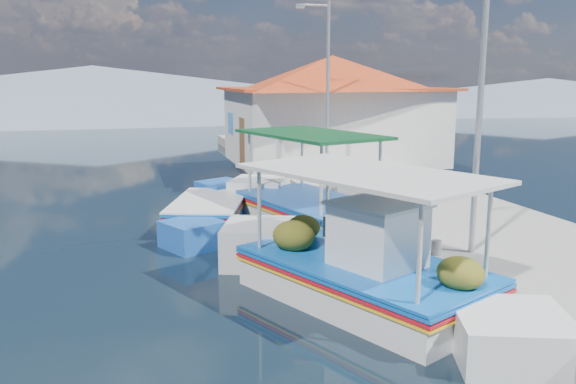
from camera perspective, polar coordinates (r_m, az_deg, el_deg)
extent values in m
plane|color=black|center=(9.32, -0.89, -14.45)|extent=(160.00, 160.00, 0.00)
cube|color=gray|center=(16.69, 13.66, -2.28)|extent=(5.00, 44.00, 0.50)
cylinder|color=#A5A8AD|center=(12.21, 14.21, -5.27)|extent=(0.20, 0.20, 0.30)
cylinder|color=#A5A8AD|center=(17.52, 4.52, -0.03)|extent=(0.20, 0.20, 0.30)
cylinder|color=#A5A8AD|center=(23.16, -0.56, 2.73)|extent=(0.20, 0.20, 0.30)
cube|color=white|center=(10.87, 7.28, -9.42)|extent=(3.94, 5.01, 0.98)
cube|color=white|center=(13.65, 7.79, -4.61)|extent=(2.09, 2.09, 1.08)
cube|color=white|center=(8.24, 6.45, -16.38)|extent=(2.03, 2.03, 0.93)
cube|color=blue|center=(10.72, 7.34, -7.15)|extent=(4.06, 5.16, 0.06)
cube|color=red|center=(10.75, 7.33, -7.57)|extent=(4.06, 5.16, 0.05)
cube|color=yellow|center=(10.77, 7.32, -7.93)|extent=(4.06, 5.16, 0.04)
cube|color=blue|center=(10.70, 7.35, -6.78)|extent=(4.06, 5.13, 0.05)
cube|color=brown|center=(10.71, 7.35, -6.94)|extent=(3.74, 4.85, 0.05)
cube|color=white|center=(10.25, 7.36, -4.46)|extent=(1.70, 1.74, 1.13)
cube|color=silver|center=(10.11, 7.44, -1.25)|extent=(1.84, 1.88, 0.06)
cylinder|color=beige|center=(12.37, 3.58, -0.46)|extent=(0.07, 0.07, 1.65)
cylinder|color=beige|center=(12.32, 12.00, -0.73)|extent=(0.07, 0.07, 1.65)
cylinder|color=beige|center=(8.75, 1.03, -5.33)|extent=(0.07, 0.07, 1.65)
cylinder|color=beige|center=(8.68, 13.02, -5.75)|extent=(0.07, 0.07, 1.65)
cube|color=silver|center=(10.32, 7.57, 1.80)|extent=(4.04, 5.06, 0.07)
ellipsoid|color=#4E4D15|center=(12.03, 5.68, -3.43)|extent=(0.78, 0.86, 0.59)
ellipsoid|color=#4E4D15|center=(12.52, 9.14, -3.16)|extent=(0.66, 0.73, 0.49)
ellipsoid|color=#4E4D15|center=(8.86, 8.27, -9.05)|extent=(0.70, 0.77, 0.53)
sphere|color=orange|center=(11.11, 12.89, -2.32)|extent=(0.41, 0.41, 0.41)
cube|color=white|center=(15.81, 2.16, -2.73)|extent=(3.31, 4.59, 1.05)
cube|color=white|center=(18.49, 2.03, -0.28)|extent=(2.16, 2.16, 1.16)
cube|color=white|center=(13.22, 2.34, -5.51)|extent=(2.10, 2.10, 1.00)
cube|color=blue|center=(15.70, 2.18, -1.00)|extent=(3.41, 4.73, 0.07)
cube|color=red|center=(15.72, 2.17, -1.32)|extent=(3.41, 4.73, 0.06)
cube|color=yellow|center=(15.74, 2.17, -1.59)|extent=(3.41, 4.73, 0.04)
cube|color=#1C54AD|center=(15.69, 2.18, -0.72)|extent=(3.42, 4.69, 0.06)
cube|color=brown|center=(15.69, 2.18, -0.84)|extent=(3.12, 4.46, 0.06)
cylinder|color=beige|center=(17.26, -0.84, 3.25)|extent=(0.08, 0.08, 1.77)
cylinder|color=beige|center=(17.29, 5.06, 3.22)|extent=(0.08, 0.08, 1.77)
cylinder|color=beige|center=(13.84, -1.36, 1.29)|extent=(0.08, 0.08, 1.77)
cylinder|color=beige|center=(13.87, 5.99, 1.25)|extent=(0.08, 0.08, 1.77)
cube|color=#0D431F|center=(15.43, 2.23, 5.62)|extent=(3.42, 4.62, 0.08)
cube|color=#1C54AD|center=(16.31, -7.66, -2.50)|extent=(2.71, 3.69, 0.92)
cube|color=#1C54AD|center=(18.25, -10.78, -0.77)|extent=(1.69, 1.69, 1.02)
cube|color=#1C54AD|center=(14.48, -3.86, -4.18)|extent=(1.64, 1.64, 0.87)
cube|color=blue|center=(16.21, -7.70, -1.04)|extent=(2.79, 3.80, 0.06)
cube|color=red|center=(16.23, -7.70, -1.30)|extent=(2.79, 3.80, 0.05)
cube|color=yellow|center=(16.24, -7.69, -1.54)|extent=(2.79, 3.80, 0.04)
cube|color=white|center=(16.20, -7.71, -0.80)|extent=(2.80, 3.78, 0.05)
cube|color=brown|center=(16.21, -7.71, -0.90)|extent=(2.56, 3.59, 0.05)
cube|color=white|center=(24.67, 4.26, 6.37)|extent=(8.00, 6.00, 3.00)
cube|color=#B73E19|center=(24.59, 4.31, 9.97)|extent=(8.64, 6.48, 0.10)
pyramid|color=#B73E19|center=(24.59, 4.33, 11.48)|extent=(10.49, 10.49, 1.40)
cube|color=brown|center=(22.70, -4.43, 4.69)|extent=(0.06, 1.00, 2.00)
cube|color=blue|center=(25.09, -5.56, 6.65)|extent=(0.06, 1.20, 0.90)
cylinder|color=#A5A8AD|center=(12.17, 18.16, 8.11)|extent=(0.12, 0.12, 6.00)
cylinder|color=#A5A8AD|center=(20.29, 3.86, 9.60)|extent=(0.12, 0.12, 6.00)
cylinder|color=#A5A8AD|center=(20.26, 2.57, 17.69)|extent=(1.00, 0.08, 0.08)
cube|color=#A5A8AD|center=(20.11, 1.15, 17.60)|extent=(0.30, 0.14, 0.14)
cone|color=slate|center=(64.23, -18.33, 9.14)|extent=(96.00, 96.00, 5.50)
cone|color=slate|center=(69.68, 7.48, 9.01)|extent=(76.80, 76.80, 3.80)
cone|color=slate|center=(82.67, 23.85, 8.62)|extent=(89.60, 89.60, 4.20)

